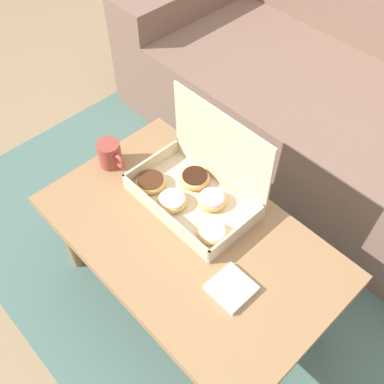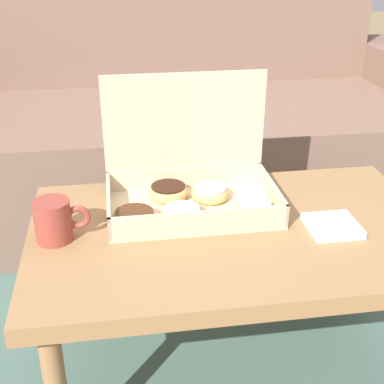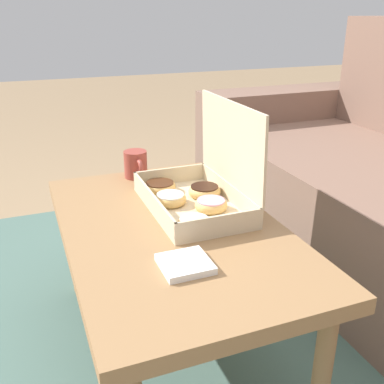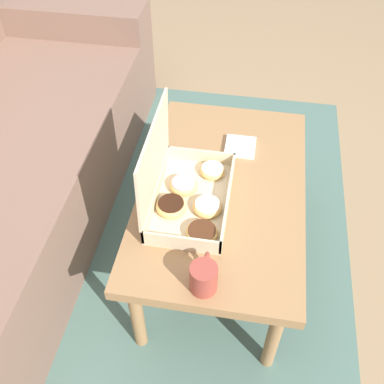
{
  "view_description": "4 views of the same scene",
  "coord_description": "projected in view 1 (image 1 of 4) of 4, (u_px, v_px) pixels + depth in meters",
  "views": [
    {
      "loc": [
        0.56,
        -0.67,
        1.56
      ],
      "look_at": [
        -0.09,
        -0.06,
        0.47
      ],
      "focal_mm": 42.0,
      "sensor_mm": 36.0,
      "label": 1
    },
    {
      "loc": [
        -0.26,
        -1.18,
        1.03
      ],
      "look_at": [
        -0.09,
        -0.06,
        0.47
      ],
      "focal_mm": 50.0,
      "sensor_mm": 36.0,
      "label": 2
    },
    {
      "loc": [
        1.04,
        -0.5,
        0.96
      ],
      "look_at": [
        -0.09,
        -0.06,
        0.47
      ],
      "focal_mm": 42.0,
      "sensor_mm": 36.0,
      "label": 3
    },
    {
      "loc": [
        -1.07,
        -0.23,
        1.54
      ],
      "look_at": [
        -0.09,
        -0.06,
        0.47
      ],
      "focal_mm": 42.0,
      "sensor_mm": 36.0,
      "label": 4
    }
  ],
  "objects": [
    {
      "name": "ground_plane",
      "position": [
        218.0,
        271.0,
        1.76
      ],
      "size": [
        12.0,
        12.0,
        0.0
      ],
      "primitive_type": "plane",
      "color": "#937756"
    },
    {
      "name": "coffee_mug",
      "position": [
        110.0,
        154.0,
        1.52
      ],
      "size": [
        0.12,
        0.08,
        0.09
      ],
      "color": "#993D33",
      "rests_on": "coffee_table"
    },
    {
      "name": "coffee_table",
      "position": [
        189.0,
        243.0,
        1.4
      ],
      "size": [
        0.93,
        0.56,
        0.42
      ],
      "color": "#997047",
      "rests_on": "ground_plane"
    },
    {
      "name": "napkin_stack",
      "position": [
        231.0,
        288.0,
        1.25
      ],
      "size": [
        0.11,
        0.11,
        0.02
      ],
      "color": "white",
      "rests_on": "coffee_table"
    },
    {
      "name": "couch",
      "position": [
        363.0,
        112.0,
        1.89
      ],
      "size": [
        2.18,
        0.89,
        0.93
      ],
      "color": "#7A5B4C",
      "rests_on": "ground_plane"
    },
    {
      "name": "area_rug",
      "position": [
        268.0,
        227.0,
        1.89
      ],
      "size": [
        2.3,
        1.98,
        0.01
      ],
      "primitive_type": "cube",
      "color": "#4C6B60",
      "rests_on": "ground_plane"
    },
    {
      "name": "pastry_box",
      "position": [
        195.0,
        187.0,
        1.42
      ],
      "size": [
        0.4,
        0.25,
        0.31
      ],
      "color": "beige",
      "rests_on": "coffee_table"
    }
  ]
}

